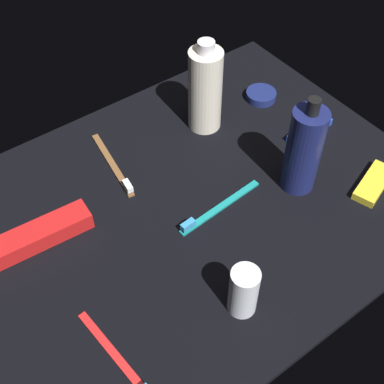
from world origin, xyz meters
TOP-DOWN VIEW (x-y plane):
  - ground_plane at (0.00, 0.00)cm, footprint 84.00×64.00cm
  - lotion_bottle at (-18.21, 7.59)cm, footprint 6.22×6.22cm
  - bodywash_bottle at (-14.45, -15.32)cm, footprint 6.55×6.55cm
  - deodorant_stick at (6.11, 20.92)cm, footprint 4.38×4.38cm
  - toothbrush_brown at (6.74, -15.37)cm, footprint 3.72×17.99cm
  - toothbrush_teal at (-2.23, 3.97)cm, footprint 18.04×2.49cm
  - toothbrush_red at (25.50, 17.79)cm, footprint 2.73×18.04cm
  - toothpaste_box_red at (25.16, -8.43)cm, footprint 17.87×5.66cm
  - snack_bar_blue at (-29.76, -0.72)cm, footprint 10.98×5.97cm
  - snack_bar_yellow at (-29.01, 16.41)cm, footprint 11.13×7.02cm
  - cream_tin_left at (-29.15, -14.68)cm, footprint 6.42×6.42cm

SIDE VIEW (x-z plane):
  - ground_plane at x=0.00cm, z-range -1.20..0.00cm
  - toothbrush_brown at x=6.74cm, z-range -0.44..1.66cm
  - toothbrush_teal at x=-2.23cm, z-range -0.44..1.66cm
  - toothbrush_red at x=25.50cm, z-range -0.44..1.66cm
  - snack_bar_blue at x=-29.76cm, z-range 0.00..1.50cm
  - snack_bar_yellow at x=-29.01cm, z-range 0.00..1.50cm
  - cream_tin_left at x=-29.15cm, z-range 0.00..1.67cm
  - toothpaste_box_red at x=25.16cm, z-range 0.00..3.20cm
  - deodorant_stick at x=6.11cm, z-range 0.00..9.14cm
  - lotion_bottle at x=-18.21cm, z-range -1.20..18.37cm
  - bodywash_bottle at x=-14.45cm, z-range -0.81..18.50cm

